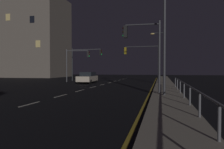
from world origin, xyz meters
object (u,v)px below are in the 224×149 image
at_px(traffic_light_near_left, 85,57).
at_px(street_lamp_mid_block, 162,52).
at_px(traffic_light_far_right, 77,59).
at_px(traffic_light_far_center, 142,56).
at_px(street_lamp_far_end, 168,27).
at_px(traffic_light_far_left, 144,43).
at_px(building_distant, 17,39).
at_px(car_oncoming, 88,77).

bearing_deg(traffic_light_near_left, street_lamp_mid_block, -15.51).
bearing_deg(traffic_light_far_right, traffic_light_far_center, -9.05).
bearing_deg(street_lamp_mid_block, street_lamp_far_end, -88.87).
height_order(street_lamp_far_end, street_lamp_mid_block, street_lamp_far_end).
bearing_deg(traffic_light_far_left, traffic_light_near_left, 122.36).
bearing_deg(building_distant, traffic_light_near_left, -33.31).
relative_size(traffic_light_far_right, street_lamp_far_end, 0.62).
xyz_separation_m(traffic_light_near_left, building_distant, (-23.17, 15.23, 5.76)).
bearing_deg(traffic_light_far_left, traffic_light_far_center, 95.01).
bearing_deg(traffic_light_far_right, car_oncoming, -46.73).
bearing_deg(building_distant, street_lamp_mid_block, -27.74).
height_order(car_oncoming, traffic_light_far_right, traffic_light_far_right).
relative_size(street_lamp_far_end, street_lamp_mid_block, 1.16).
bearing_deg(traffic_light_far_center, traffic_light_near_left, 155.59).
height_order(traffic_light_far_left, street_lamp_far_end, street_lamp_far_end).
distance_m(car_oncoming, traffic_light_far_left, 14.57).
relative_size(traffic_light_far_left, street_lamp_mid_block, 0.81).
relative_size(street_lamp_far_end, building_distant, 0.33).
bearing_deg(traffic_light_far_left, street_lamp_far_end, -36.29).
distance_m(traffic_light_far_left, traffic_light_far_center, 12.67).
distance_m(car_oncoming, street_lamp_far_end, 16.85).
distance_m(street_lamp_far_end, street_lamp_mid_block, 14.93).
relative_size(car_oncoming, traffic_light_near_left, 0.82).
xyz_separation_m(car_oncoming, street_lamp_mid_block, (9.96, 2.18, 3.51)).
bearing_deg(traffic_light_far_right, traffic_light_far_left, -51.99).
bearing_deg(traffic_light_far_left, street_lamp_mid_block, 83.75).
relative_size(traffic_light_near_left, building_distant, 0.22).
height_order(car_oncoming, traffic_light_near_left, traffic_light_near_left).
bearing_deg(traffic_light_far_center, building_distant, 149.15).
distance_m(street_lamp_far_end, building_distant, 49.23).
height_order(traffic_light_far_center, traffic_light_far_right, traffic_light_far_center).
height_order(street_lamp_mid_block, building_distant, building_distant).
xyz_separation_m(street_lamp_mid_block, building_distant, (-35.43, 18.63, 5.30)).
xyz_separation_m(traffic_light_far_left, street_lamp_mid_block, (1.49, 13.60, 0.32)).
bearing_deg(traffic_light_far_right, street_lamp_far_end, -50.29).
bearing_deg(car_oncoming, street_lamp_far_end, -51.13).
bearing_deg(building_distant, traffic_light_far_left, -43.52).
xyz_separation_m(traffic_light_near_left, traffic_light_far_center, (9.67, -4.39, -0.08)).
bearing_deg(traffic_light_near_left, street_lamp_far_end, -55.56).
bearing_deg(street_lamp_far_end, traffic_light_far_right, 129.71).
height_order(traffic_light_far_left, traffic_light_near_left, traffic_light_far_left).
relative_size(traffic_light_far_right, street_lamp_mid_block, 0.72).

